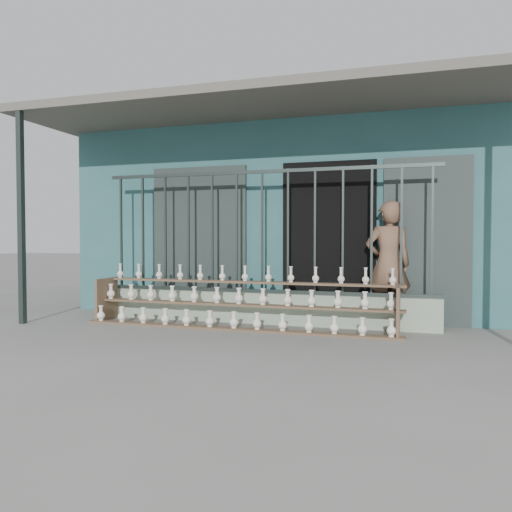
# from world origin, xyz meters

# --- Properties ---
(ground) EXTENTS (60.00, 60.00, 0.00)m
(ground) POSITION_xyz_m (0.00, 0.00, 0.00)
(ground) COLOR slate
(workshop_building) EXTENTS (7.40, 6.60, 3.21)m
(workshop_building) POSITION_xyz_m (0.00, 4.23, 1.62)
(workshop_building) COLOR #2D5C5F
(workshop_building) RESTS_ON ground
(parapet_wall) EXTENTS (5.00, 0.20, 0.45)m
(parapet_wall) POSITION_xyz_m (0.00, 1.30, 0.23)
(parapet_wall) COLOR #9AAD94
(parapet_wall) RESTS_ON ground
(security_fence) EXTENTS (5.00, 0.04, 1.80)m
(security_fence) POSITION_xyz_m (-0.00, 1.30, 1.35)
(security_fence) COLOR #283330
(security_fence) RESTS_ON parapet_wall
(shelf_rack) EXTENTS (4.50, 0.68, 0.85)m
(shelf_rack) POSITION_xyz_m (-0.22, 0.88, 0.36)
(shelf_rack) COLOR brown
(shelf_rack) RESTS_ON ground
(elderly_woman) EXTENTS (0.75, 0.61, 1.77)m
(elderly_woman) POSITION_xyz_m (1.78, 1.57, 0.89)
(elderly_woman) COLOR brown
(elderly_woman) RESTS_ON ground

